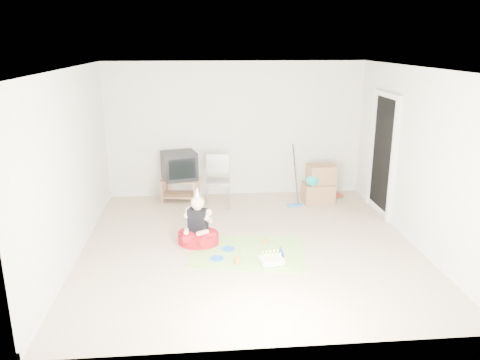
{
  "coord_description": "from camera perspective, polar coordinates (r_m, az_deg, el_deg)",
  "views": [
    {
      "loc": [
        -0.71,
        -6.47,
        2.96
      ],
      "look_at": [
        -0.1,
        0.4,
        0.9
      ],
      "focal_mm": 35.0,
      "sensor_mm": 36.0,
      "label": 1
    }
  ],
  "objects": [
    {
      "name": "tv_stand",
      "position": [
        9.02,
        -7.31,
        -0.95
      ],
      "size": [
        0.75,
        0.54,
        0.43
      ],
      "color": "#956343",
      "rests_on": "ground"
    },
    {
      "name": "party_mat",
      "position": [
        6.89,
        1.01,
        -8.79
      ],
      "size": [
        1.81,
        1.44,
        0.01
      ],
      "primitive_type": "cube",
      "rotation": [
        0.0,
        0.0,
        -0.17
      ],
      "color": "#DF2E8C",
      "rests_on": "ground"
    },
    {
      "name": "cardboard_boxes",
      "position": [
        8.97,
        9.59,
        -0.55
      ],
      "size": [
        0.6,
        0.47,
        0.72
      ],
      "color": "#9A6D4A",
      "rests_on": "ground"
    },
    {
      "name": "crt_tv",
      "position": [
        8.9,
        -7.41,
        1.74
      ],
      "size": [
        0.72,
        0.65,
        0.53
      ],
      "primitive_type": "cube",
      "rotation": [
        0.0,
        0.0,
        0.26
      ],
      "color": "black",
      "rests_on": "tv_stand"
    },
    {
      "name": "book_pile",
      "position": [
        9.43,
        11.61,
        -1.84
      ],
      "size": [
        0.27,
        0.3,
        0.06
      ],
      "color": "#287953",
      "rests_on": "ground"
    },
    {
      "name": "seated_woman",
      "position": [
        7.14,
        -5.12,
        -6.22
      ],
      "size": [
        0.8,
        0.8,
        0.9
      ],
      "color": "#B2101A",
      "rests_on": "ground"
    },
    {
      "name": "doorway_recess",
      "position": [
        8.53,
        17.06,
        2.77
      ],
      "size": [
        0.02,
        0.9,
        2.05
      ],
      "primitive_type": "cube",
      "color": "black",
      "rests_on": "ground"
    },
    {
      "name": "birthday_cake",
      "position": [
        6.56,
        3.84,
        -9.81
      ],
      "size": [
        0.36,
        0.3,
        0.15
      ],
      "color": "white",
      "rests_on": "party_mat"
    },
    {
      "name": "orange_cup_far",
      "position": [
        6.53,
        -0.36,
        -9.83
      ],
      "size": [
        0.09,
        0.09,
        0.09
      ],
      "primitive_type": "cylinder",
      "rotation": [
        0.0,
        0.0,
        -0.29
      ],
      "color": "orange",
      "rests_on": "party_mat"
    },
    {
      "name": "folding_chair",
      "position": [
        8.56,
        -2.7,
        -0.21
      ],
      "size": [
        0.47,
        0.45,
        0.99
      ],
      "color": "gray",
      "rests_on": "ground"
    },
    {
      "name": "blue_plate_near",
      "position": [
        6.97,
        -1.43,
        -8.39
      ],
      "size": [
        0.22,
        0.22,
        0.01
      ],
      "primitive_type": "cylinder",
      "rotation": [
        0.0,
        0.0,
        0.08
      ],
      "color": "blue",
      "rests_on": "party_mat"
    },
    {
      "name": "orange_cup_near",
      "position": [
        7.15,
        3.11,
        -7.48
      ],
      "size": [
        0.08,
        0.08,
        0.07
      ],
      "primitive_type": "cylinder",
      "rotation": [
        0.0,
        0.0,
        -0.32
      ],
      "color": "orange",
      "rests_on": "party_mat"
    },
    {
      "name": "blue_plate_far",
      "position": [
        6.7,
        -2.83,
        -9.51
      ],
      "size": [
        0.21,
        0.21,
        0.01
      ],
      "primitive_type": "cylinder",
      "rotation": [
        0.0,
        0.0,
        -0.08
      ],
      "color": "blue",
      "rests_on": "party_mat"
    },
    {
      "name": "blue_party_hat",
      "position": [
        6.75,
        4.96,
        -8.6
      ],
      "size": [
        0.13,
        0.13,
        0.17
      ],
      "primitive_type": "cone",
      "rotation": [
        0.0,
        0.0,
        0.19
      ],
      "color": "#16409D",
      "rests_on": "party_mat"
    },
    {
      "name": "ground",
      "position": [
        7.15,
        1.09,
        -7.83
      ],
      "size": [
        5.0,
        5.0,
        0.0
      ],
      "primitive_type": "plane",
      "color": "tan",
      "rests_on": "ground"
    },
    {
      "name": "floor_mop",
      "position": [
        8.72,
        6.72,
        -1.51
      ],
      "size": [
        0.29,
        0.37,
        1.11
      ],
      "color": "blue",
      "rests_on": "ground"
    }
  ]
}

